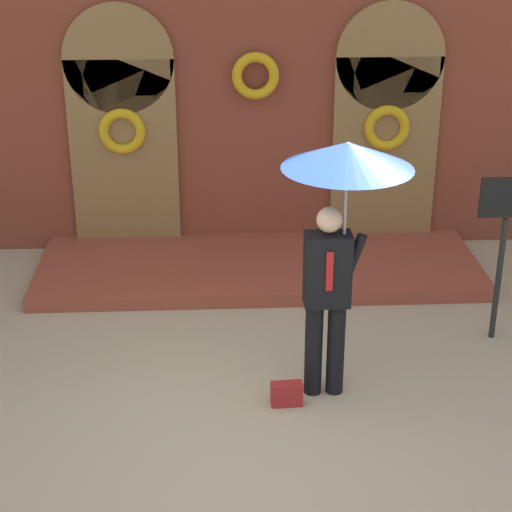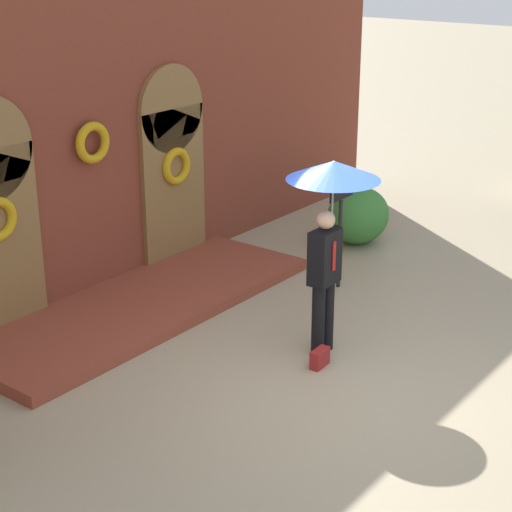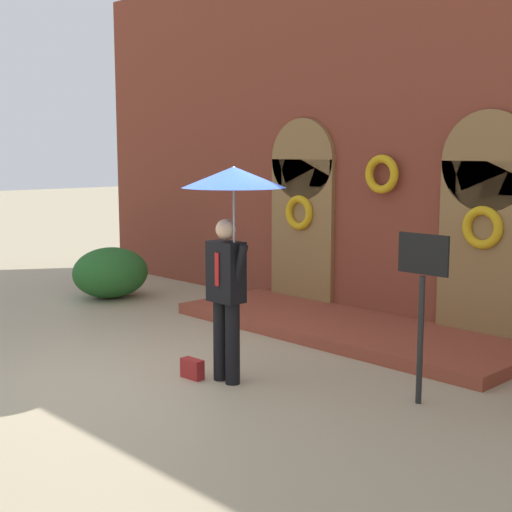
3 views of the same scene
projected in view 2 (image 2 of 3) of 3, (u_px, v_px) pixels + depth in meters
ground_plane at (333, 376)px, 9.86m from camera, size 80.00×80.00×0.00m
building_facade at (74, 104)px, 11.28m from camera, size 14.00×2.30×5.60m
person_with_umbrella at (331, 199)px, 9.86m from camera, size 1.10×1.10×2.36m
handbag at (320, 358)px, 10.04m from camera, size 0.29×0.13×0.22m
sign_post at (341, 210)px, 11.96m from camera, size 0.56×0.06×1.72m
shrub_right at (358, 215)px, 13.99m from camera, size 1.13×0.97×0.93m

